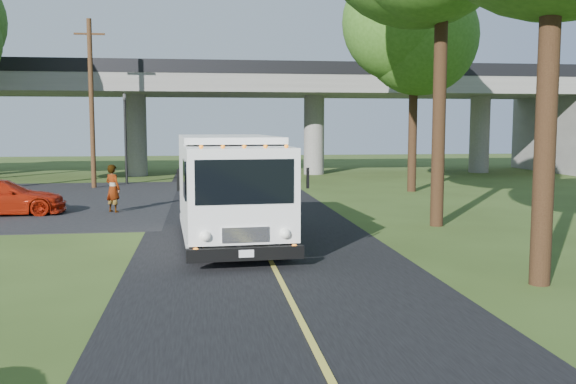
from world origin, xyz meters
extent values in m
plane|color=#324619|center=(0.00, 0.00, 0.00)|extent=(120.00, 120.00, 0.00)
cube|color=black|center=(0.00, 10.00, 0.01)|extent=(7.00, 90.00, 0.02)
cube|color=gold|center=(0.00, 10.00, 0.03)|extent=(0.12, 90.00, 0.01)
cube|color=slate|center=(0.00, 32.00, 6.00)|extent=(50.00, 9.00, 1.20)
cube|color=black|center=(0.00, 27.60, 6.90)|extent=(50.00, 0.25, 0.80)
cube|color=black|center=(0.00, 36.40, 6.90)|extent=(50.00, 0.25, 0.80)
cube|color=slate|center=(25.00, 32.00, 3.00)|extent=(4.00, 10.00, 6.00)
cylinder|color=slate|center=(-6.00, 32.00, 2.70)|extent=(1.40, 1.40, 5.40)
cylinder|color=slate|center=(6.00, 32.00, 2.70)|extent=(1.40, 1.40, 5.40)
cylinder|color=slate|center=(18.00, 32.00, 2.70)|extent=(1.40, 1.40, 5.40)
cylinder|color=black|center=(-6.00, 26.00, 2.60)|extent=(0.14, 0.14, 5.20)
imported|color=black|center=(-6.00, 26.00, 4.60)|extent=(0.18, 0.22, 1.10)
cylinder|color=#472D19|center=(-7.50, 24.00, 4.50)|extent=(0.26, 0.26, 9.00)
cube|color=#472D19|center=(-7.50, 24.00, 8.20)|extent=(1.60, 0.10, 0.10)
cylinder|color=#382314|center=(5.50, 1.00, 3.50)|extent=(0.44, 0.44, 7.00)
cylinder|color=#382314|center=(6.20, 9.00, 3.85)|extent=(0.44, 0.44, 7.70)
cylinder|color=#382314|center=(9.00, 20.00, 3.32)|extent=(0.44, 0.44, 6.65)
sphere|color=#2C5416|center=(9.00, 20.00, 8.20)|extent=(5.58, 5.58, 5.58)
sphere|color=#2C5416|center=(9.50, 19.60, 8.50)|extent=(4.96, 4.96, 4.96)
cube|color=white|center=(-0.96, 7.59, 1.85)|extent=(2.94, 5.02, 2.49)
cube|color=white|center=(-0.75, 4.16, 1.74)|extent=(2.77, 2.15, 2.27)
cube|color=black|center=(-0.69, 3.19, 2.10)|extent=(2.33, 0.23, 1.05)
cube|color=black|center=(-0.69, 3.08, 0.42)|extent=(2.77, 0.36, 0.31)
cube|color=white|center=(-0.93, 7.15, 0.33)|extent=(3.04, 6.57, 0.20)
cylinder|color=black|center=(-1.89, 4.32, 0.50)|extent=(0.37, 1.01, 1.00)
cylinder|color=black|center=(0.36, 4.45, 0.50)|extent=(0.37, 1.01, 1.00)
cylinder|color=black|center=(-2.17, 8.96, 0.50)|extent=(0.37, 1.01, 1.00)
cylinder|color=black|center=(0.08, 9.09, 0.50)|extent=(0.37, 1.01, 1.00)
imported|color=#A91E0A|center=(-9.25, 13.71, 0.68)|extent=(4.84, 2.36, 1.36)
imported|color=gray|center=(-5.14, 13.86, 0.94)|extent=(0.82, 0.79, 1.88)
camera|label=1|loc=(-1.67, -11.68, 3.43)|focal=40.00mm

